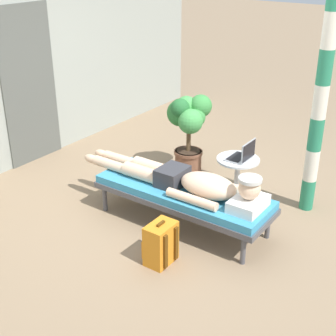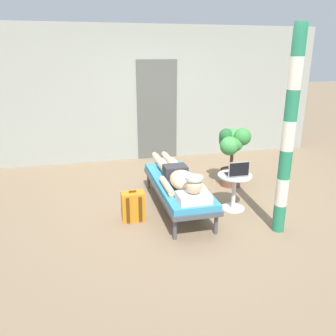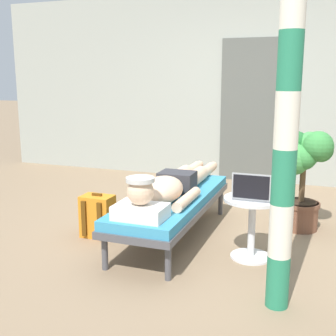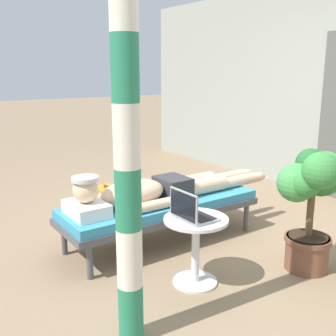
{
  "view_description": "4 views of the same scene",
  "coord_description": "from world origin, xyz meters",
  "views": [
    {
      "loc": [
        -3.88,
        -2.6,
        2.7
      ],
      "look_at": [
        -0.12,
        0.06,
        0.54
      ],
      "focal_mm": 51.6,
      "sensor_mm": 36.0,
      "label": 1
    },
    {
      "loc": [
        -1.44,
        -4.57,
        2.15
      ],
      "look_at": [
        -0.37,
        -0.25,
        0.65
      ],
      "focal_mm": 36.42,
      "sensor_mm": 36.0,
      "label": 2
    },
    {
      "loc": [
        1.08,
        -3.85,
        1.49
      ],
      "look_at": [
        -0.24,
        -0.22,
        0.68
      ],
      "focal_mm": 46.0,
      "sensor_mm": 36.0,
      "label": 3
    },
    {
      "loc": [
        2.75,
        -2.19,
        1.58
      ],
      "look_at": [
        -0.38,
        0.01,
        0.66
      ],
      "focal_mm": 43.42,
      "sensor_mm": 36.0,
      "label": 4
    }
  ],
  "objects": [
    {
      "name": "potted_plant",
      "position": [
        0.92,
        0.48,
        0.66
      ],
      "size": [
        0.51,
        0.53,
        1.0
      ],
      "color": "brown",
      "rests_on": "ground"
    },
    {
      "name": "ground_plane",
      "position": [
        0.0,
        0.0,
        0.0
      ],
      "size": [
        40.0,
        40.0,
        0.0
      ],
      "primitive_type": "plane",
      "color": "#8C7256"
    },
    {
      "name": "person_reclining",
      "position": [
        -0.21,
        -0.26,
        0.52
      ],
      "size": [
        0.53,
        2.17,
        0.33
      ],
      "color": "white",
      "rests_on": "lounge_chair"
    },
    {
      "name": "porch_post",
      "position": [
        0.86,
        -1.14,
        1.24
      ],
      "size": [
        0.15,
        0.15,
        2.47
      ],
      "color": "#267F59",
      "rests_on": "ground"
    },
    {
      "name": "lounge_chair",
      "position": [
        -0.21,
        -0.19,
        0.35
      ],
      "size": [
        0.63,
        1.9,
        0.42
      ],
      "color": "#4C4C51",
      "rests_on": "ground"
    },
    {
      "name": "side_table",
      "position": [
        0.57,
        -0.41,
        0.36
      ],
      "size": [
        0.48,
        0.48,
        0.52
      ],
      "color": "silver",
      "rests_on": "ground"
    },
    {
      "name": "backpack",
      "position": [
        -0.89,
        -0.4,
        0.2
      ],
      "size": [
        0.3,
        0.26,
        0.42
      ],
      "color": "orange",
      "rests_on": "ground"
    },
    {
      "name": "laptop",
      "position": [
        0.57,
        -0.46,
        0.58
      ],
      "size": [
        0.31,
        0.24,
        0.23
      ],
      "color": "#A5A8AD",
      "rests_on": "side_table"
    }
  ]
}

